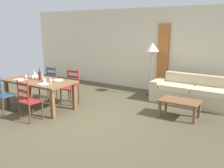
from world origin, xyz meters
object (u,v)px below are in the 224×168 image
wine_glass_near_right (51,79)px  standing_lamp (152,50)px  dining_chair_near_left (2,95)px  dining_chair_near_right (28,101)px  coffee_cup_secondary (33,77)px  wine_glass_far_left (35,74)px  coffee_cup_primary (44,80)px  dining_chair_far_right (71,86)px  wine_bottle (40,76)px  coffee_table (180,103)px  wine_glass_near_left (26,76)px  couch (194,94)px  dining_table (39,83)px  dining_chair_far_left (49,83)px

wine_glass_near_right → standing_lamp: standing_lamp is taller
dining_chair_near_left → dining_chair_near_right: size_ratio=1.00×
dining_chair_near_right → standing_lamp: 3.86m
dining_chair_near_right → coffee_cup_secondary: bearing=134.0°
wine_glass_far_left → coffee_cup_primary: size_ratio=1.79×
dining_chair_far_right → wine_glass_far_left: 1.00m
wine_bottle → standing_lamp: (1.99, 2.63, 0.54)m
dining_chair_far_right → standing_lamp: bearing=50.5°
dining_chair_far_right → wine_glass_far_left: dining_chair_far_right is taller
dining_chair_near_left → coffee_cup_primary: bearing=42.1°
wine_glass_far_left → coffee_table: wine_glass_far_left is taller
wine_glass_near_left → coffee_cup_secondary: (0.02, 0.20, -0.07)m
dining_chair_near_right → coffee_table: dining_chair_near_right is taller
coffee_cup_secondary → dining_chair_near_left: bearing=-100.8°
wine_glass_far_left → couch: bearing=32.6°
wine_glass_near_right → standing_lamp: (1.43, 2.80, 0.55)m
wine_glass_far_left → standing_lamp: bearing=47.6°
couch → coffee_table: bearing=-91.3°
coffee_cup_secondary → couch: size_ratio=0.04×
wine_glass_near_right → dining_table: bearing=167.1°
dining_chair_near_right → standing_lamp: standing_lamp is taller
wine_glass_near_right → couch: size_ratio=0.07×
couch → coffee_table: couch is taller
coffee_cup_primary → coffee_table: 3.35m
dining_chair_near_right → dining_chair_far_right: same height
standing_lamp → wine_glass_near_left: bearing=-129.6°
dining_chair_near_right → coffee_table: bearing=35.5°
dining_chair_near_right → coffee_cup_primary: bearing=106.1°
dining_chair_far_right → coffee_cup_secondary: bearing=-136.6°
dining_chair_near_right → wine_glass_near_right: (0.09, 0.63, 0.38)m
wine_glass_near_left → coffee_cup_primary: (0.61, 0.05, -0.07)m
dining_chair_near_left → couch: bearing=40.4°
dining_chair_far_right → dining_table: bearing=-119.2°
coffee_table → standing_lamp: bearing=133.4°
dining_chair_near_left → coffee_cup_primary: (0.76, 0.68, 0.32)m
wine_bottle → coffee_table: (3.31, 1.23, -0.51)m
coffee_cup_primary → couch: coffee_cup_primary is taller
wine_glass_far_left → standing_lamp: standing_lamp is taller
dining_table → standing_lamp: standing_lamp is taller
dining_chair_near_left → wine_glass_near_right: 1.28m
coffee_table → dining_chair_near_right: bearing=-144.5°
coffee_table → standing_lamp: standing_lamp is taller
dining_chair_near_left → couch: (3.82, 3.25, -0.19)m
wine_glass_near_right → dining_chair_near_left: bearing=-148.4°
dining_table → dining_chair_far_right: bearing=60.8°
wine_glass_near_left → standing_lamp: size_ratio=0.10×
dining_table → dining_chair_far_left: 0.89m
dining_chair_near_left → coffee_cup_primary: size_ratio=10.67×
wine_glass_far_left → dining_table: bearing=-26.9°
dining_chair_near_left → wine_glass_far_left: (0.17, 0.92, 0.38)m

